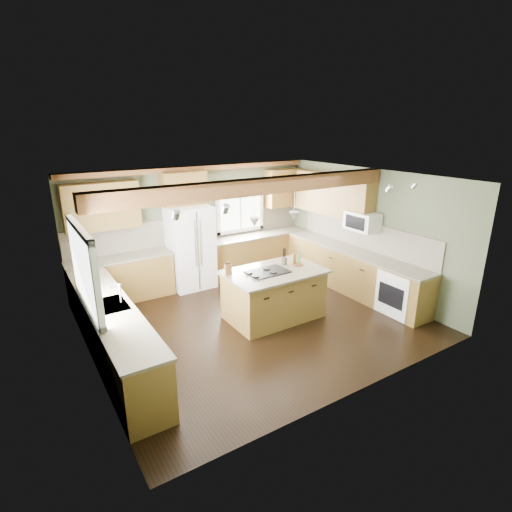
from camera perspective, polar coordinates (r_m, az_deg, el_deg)
floor at (r=7.48m, az=-0.23°, el=-9.10°), size 5.60×5.60×0.00m
ceiling at (r=6.68m, az=-0.26°, el=11.09°), size 5.60×5.60×0.00m
wall_back at (r=9.10m, az=-8.68°, el=4.53°), size 5.60×0.00×5.60m
wall_left at (r=6.06m, az=-23.34°, el=-4.00°), size 0.00×5.00×5.00m
wall_right at (r=8.73m, az=15.54°, el=3.45°), size 0.00×5.00×5.00m
ceiling_beam at (r=6.63m, az=0.14°, el=9.89°), size 5.55×0.26×0.26m
soffit_trim at (r=8.80m, az=-8.80°, el=12.25°), size 5.55×0.20×0.10m
backsplash_back at (r=9.11m, az=-8.62°, el=3.96°), size 5.58×0.03×0.58m
backsplash_right at (r=8.77m, az=15.18°, el=2.95°), size 0.03×3.70×0.58m
base_cab_back_left at (r=8.55m, az=-18.58°, el=-3.22°), size 2.02×0.60×0.88m
counter_back_left at (r=8.40m, az=-18.89°, el=-0.30°), size 2.06×0.64×0.04m
base_cab_back_right at (r=9.76m, az=0.28°, el=0.44°), size 2.62×0.60×0.88m
counter_back_right at (r=9.63m, az=0.29°, el=3.04°), size 2.66×0.64×0.04m
base_cab_left at (r=6.50m, az=-19.82°, el=-10.41°), size 0.60×3.70×0.88m
counter_left at (r=6.30m, az=-20.28°, el=-6.73°), size 0.64×3.74×0.04m
base_cab_right at (r=8.80m, az=13.50°, el=-2.13°), size 0.60×3.70×0.88m
counter_right at (r=8.66m, az=13.73°, el=0.72°), size 0.64×3.74×0.04m
upper_cab_back_left at (r=8.22m, az=-21.22°, el=6.64°), size 1.40×0.35×0.90m
upper_cab_over_fridge at (r=8.67m, az=-10.31°, el=9.48°), size 0.96×0.35×0.70m
upper_cab_right at (r=9.09m, az=10.93°, el=8.56°), size 0.35×2.20×0.90m
upper_cab_back_corner at (r=9.96m, az=3.88°, el=9.70°), size 0.90×0.35×0.90m
window_left at (r=6.02m, az=-23.54°, el=-1.60°), size 0.04×1.60×1.05m
window_back at (r=9.54m, az=-2.35°, el=6.89°), size 1.10×0.04×1.00m
sink at (r=6.29m, az=-20.28°, el=-6.69°), size 0.50×0.65×0.03m
faucet at (r=6.27m, az=-18.83°, el=-5.17°), size 0.02×0.02×0.28m
dishwasher at (r=5.41m, az=-16.36°, el=-16.42°), size 0.60×0.60×0.84m
oven at (r=8.03m, az=20.06°, el=-4.90°), size 0.60×0.72×0.84m
microwave at (r=8.48m, az=14.92°, el=4.82°), size 0.40×0.70×0.38m
pendant_left at (r=6.72m, az=-0.22°, el=4.87°), size 0.18×0.18×0.16m
pendant_right at (r=7.19m, az=5.46°, el=5.69°), size 0.18×0.18×0.16m
refrigerator at (r=8.76m, az=-9.33°, el=1.22°), size 0.90×0.74×1.80m
island at (r=7.40m, az=2.55°, el=-5.62°), size 1.68×1.03×0.88m
island_top at (r=7.23m, az=2.60°, el=-2.28°), size 1.79×1.14×0.04m
cooktop at (r=7.14m, az=1.68°, el=-2.27°), size 0.73×0.49×0.02m
knife_block at (r=7.01m, az=-4.01°, el=-1.97°), size 0.12×0.10×0.19m
utensil_crock at (r=7.54m, az=4.05°, el=-0.68°), size 0.13×0.13×0.14m
bottle_tray at (r=7.53m, az=5.81°, el=-0.35°), size 0.32×0.32×0.24m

